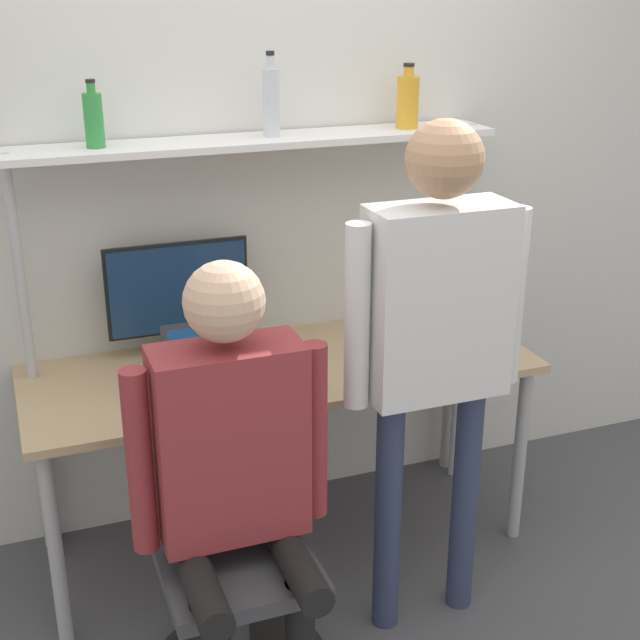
{
  "coord_description": "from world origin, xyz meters",
  "views": [
    {
      "loc": [
        -0.91,
        -2.49,
        2.11
      ],
      "look_at": [
        -0.02,
        -0.09,
        1.11
      ],
      "focal_mm": 50.0,
      "sensor_mm": 36.0,
      "label": 1
    }
  ],
  "objects_px": {
    "laptop": "(214,374)",
    "bottle_clear": "(271,101)",
    "cell_phone": "(290,377)",
    "person_seated": "(233,454)",
    "bottle_green": "(94,119)",
    "bottle_amber": "(408,101)",
    "person_standing": "(437,319)",
    "office_chair": "(236,599)",
    "monitor": "(178,294)"
  },
  "relations": [
    {
      "from": "laptop",
      "to": "bottle_amber",
      "type": "relative_size",
      "value": 1.36
    },
    {
      "from": "person_seated",
      "to": "bottle_green",
      "type": "height_order",
      "value": "bottle_green"
    },
    {
      "from": "office_chair",
      "to": "person_seated",
      "type": "distance_m",
      "value": 0.55
    },
    {
      "from": "laptop",
      "to": "bottle_clear",
      "type": "distance_m",
      "value": 0.98
    },
    {
      "from": "bottle_amber",
      "to": "bottle_green",
      "type": "bearing_deg",
      "value": 180.0
    },
    {
      "from": "bottle_clear",
      "to": "bottle_amber",
      "type": "height_order",
      "value": "bottle_clear"
    },
    {
      "from": "cell_phone",
      "to": "bottle_amber",
      "type": "relative_size",
      "value": 0.63
    },
    {
      "from": "cell_phone",
      "to": "person_standing",
      "type": "relative_size",
      "value": 0.09
    },
    {
      "from": "laptop",
      "to": "office_chair",
      "type": "relative_size",
      "value": 0.36
    },
    {
      "from": "laptop",
      "to": "bottle_green",
      "type": "bearing_deg",
      "value": 130.54
    },
    {
      "from": "monitor",
      "to": "cell_phone",
      "type": "xyz_separation_m",
      "value": [
        0.31,
        -0.36,
        -0.24
      ]
    },
    {
      "from": "laptop",
      "to": "bottle_clear",
      "type": "height_order",
      "value": "bottle_clear"
    },
    {
      "from": "monitor",
      "to": "cell_phone",
      "type": "bearing_deg",
      "value": -49.05
    },
    {
      "from": "person_seated",
      "to": "monitor",
      "type": "bearing_deg",
      "value": 87.27
    },
    {
      "from": "bottle_amber",
      "to": "person_seated",
      "type": "bearing_deg",
      "value": -137.11
    },
    {
      "from": "person_seated",
      "to": "bottle_amber",
      "type": "height_order",
      "value": "bottle_amber"
    },
    {
      "from": "bottle_green",
      "to": "bottle_clear",
      "type": "distance_m",
      "value": 0.62
    },
    {
      "from": "person_seated",
      "to": "bottle_amber",
      "type": "bearing_deg",
      "value": 42.89
    },
    {
      "from": "monitor",
      "to": "cell_phone",
      "type": "relative_size",
      "value": 3.54
    },
    {
      "from": "bottle_clear",
      "to": "bottle_amber",
      "type": "xyz_separation_m",
      "value": [
        0.53,
        -0.0,
        -0.02
      ]
    },
    {
      "from": "laptop",
      "to": "person_seated",
      "type": "bearing_deg",
      "value": -98.44
    },
    {
      "from": "office_chair",
      "to": "bottle_clear",
      "type": "bearing_deg",
      "value": 63.87
    },
    {
      "from": "bottle_green",
      "to": "bottle_amber",
      "type": "relative_size",
      "value": 0.94
    },
    {
      "from": "person_standing",
      "to": "person_seated",
      "type": "bearing_deg",
      "value": -172.74
    },
    {
      "from": "person_seated",
      "to": "bottle_clear",
      "type": "xyz_separation_m",
      "value": [
        0.41,
        0.88,
        0.87
      ]
    },
    {
      "from": "cell_phone",
      "to": "person_standing",
      "type": "xyz_separation_m",
      "value": [
        0.33,
        -0.45,
        0.34
      ]
    },
    {
      "from": "bottle_green",
      "to": "bottle_amber",
      "type": "distance_m",
      "value": 1.15
    },
    {
      "from": "laptop",
      "to": "bottle_green",
      "type": "distance_m",
      "value": 0.94
    },
    {
      "from": "cell_phone",
      "to": "office_chair",
      "type": "height_order",
      "value": "office_chair"
    },
    {
      "from": "laptop",
      "to": "person_seated",
      "type": "height_order",
      "value": "person_seated"
    },
    {
      "from": "cell_phone",
      "to": "bottle_clear",
      "type": "bearing_deg",
      "value": 80.64
    },
    {
      "from": "cell_phone",
      "to": "person_seated",
      "type": "xyz_separation_m",
      "value": [
        -0.35,
        -0.54,
        0.05
      ]
    },
    {
      "from": "monitor",
      "to": "person_standing",
      "type": "relative_size",
      "value": 0.31
    },
    {
      "from": "office_chair",
      "to": "person_standing",
      "type": "relative_size",
      "value": 0.52
    },
    {
      "from": "person_seated",
      "to": "bottle_amber",
      "type": "relative_size",
      "value": 5.85
    },
    {
      "from": "bottle_clear",
      "to": "monitor",
      "type": "bearing_deg",
      "value": 176.27
    },
    {
      "from": "office_chair",
      "to": "bottle_amber",
      "type": "height_order",
      "value": "bottle_amber"
    },
    {
      "from": "bottle_green",
      "to": "bottle_clear",
      "type": "height_order",
      "value": "bottle_clear"
    },
    {
      "from": "cell_phone",
      "to": "person_seated",
      "type": "height_order",
      "value": "person_seated"
    },
    {
      "from": "person_seated",
      "to": "bottle_clear",
      "type": "height_order",
      "value": "bottle_clear"
    },
    {
      "from": "person_standing",
      "to": "bottle_green",
      "type": "relative_size",
      "value": 7.73
    },
    {
      "from": "bottle_green",
      "to": "bottle_clear",
      "type": "bearing_deg",
      "value": 0.0
    },
    {
      "from": "cell_phone",
      "to": "person_standing",
      "type": "distance_m",
      "value": 0.66
    },
    {
      "from": "monitor",
      "to": "person_standing",
      "type": "xyz_separation_m",
      "value": [
        0.64,
        -0.81,
        0.11
      ]
    },
    {
      "from": "office_chair",
      "to": "bottle_green",
      "type": "relative_size",
      "value": 4.05
    },
    {
      "from": "bottle_green",
      "to": "person_standing",
      "type": "bearing_deg",
      "value": -41.45
    },
    {
      "from": "monitor",
      "to": "person_standing",
      "type": "bearing_deg",
      "value": -51.71
    },
    {
      "from": "person_seated",
      "to": "bottle_clear",
      "type": "distance_m",
      "value": 1.3
    },
    {
      "from": "monitor",
      "to": "bottle_amber",
      "type": "bearing_deg",
      "value": -1.52
    },
    {
      "from": "monitor",
      "to": "bottle_clear",
      "type": "height_order",
      "value": "bottle_clear"
    }
  ]
}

